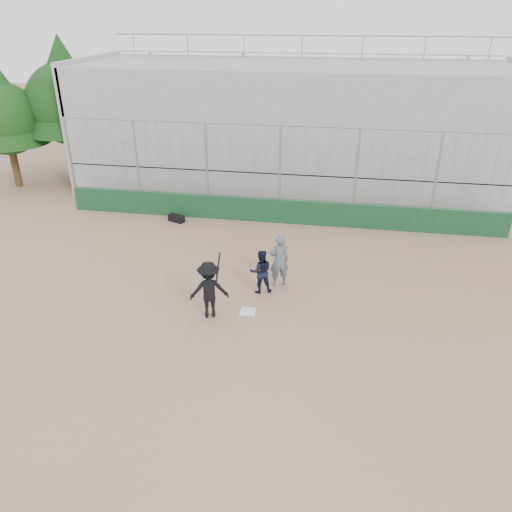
% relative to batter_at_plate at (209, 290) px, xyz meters
% --- Properties ---
extents(ground, '(90.00, 90.00, 0.00)m').
position_rel_batter_at_plate_xyz_m(ground, '(1.05, 0.37, -0.86)').
color(ground, brown).
rests_on(ground, ground).
extents(home_plate, '(0.44, 0.44, 0.02)m').
position_rel_batter_at_plate_xyz_m(home_plate, '(1.05, 0.37, -0.85)').
color(home_plate, white).
rests_on(home_plate, ground).
extents(backstop, '(18.10, 0.25, 4.04)m').
position_rel_batter_at_plate_xyz_m(backstop, '(1.05, 7.37, 0.09)').
color(backstop, '#12391E').
rests_on(backstop, ground).
extents(bleachers, '(20.25, 6.70, 6.98)m').
position_rel_batter_at_plate_xyz_m(bleachers, '(1.05, 12.32, 2.06)').
color(bleachers, gray).
rests_on(bleachers, ground).
extents(tree_left, '(4.48, 4.48, 7.00)m').
position_rel_batter_at_plate_xyz_m(tree_left, '(-9.95, 11.37, 3.52)').
color(tree_left, '#372014').
rests_on(tree_left, ground).
extents(tree_right, '(3.84, 3.84, 6.00)m').
position_rel_batter_at_plate_xyz_m(tree_right, '(-12.45, 9.87, 2.90)').
color(tree_right, '#3C2715').
rests_on(tree_right, ground).
extents(batter_at_plate, '(1.25, 0.94, 1.88)m').
position_rel_batter_at_plate_xyz_m(batter_at_plate, '(0.00, 0.00, 0.00)').
color(batter_at_plate, black).
rests_on(batter_at_plate, ground).
extents(catcher_crouched, '(0.84, 0.74, 1.00)m').
position_rel_batter_at_plate_xyz_m(catcher_crouched, '(1.24, 1.56, -0.37)').
color(catcher_crouched, black).
rests_on(catcher_crouched, ground).
extents(umpire, '(0.75, 0.63, 1.57)m').
position_rel_batter_at_plate_xyz_m(umpire, '(1.73, 2.13, -0.08)').
color(umpire, '#4F5964').
rests_on(umpire, ground).
extents(equipment_bag, '(0.74, 0.53, 0.33)m').
position_rel_batter_at_plate_xyz_m(equipment_bag, '(-3.18, 6.68, -0.72)').
color(equipment_bag, black).
rests_on(equipment_bag, ground).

